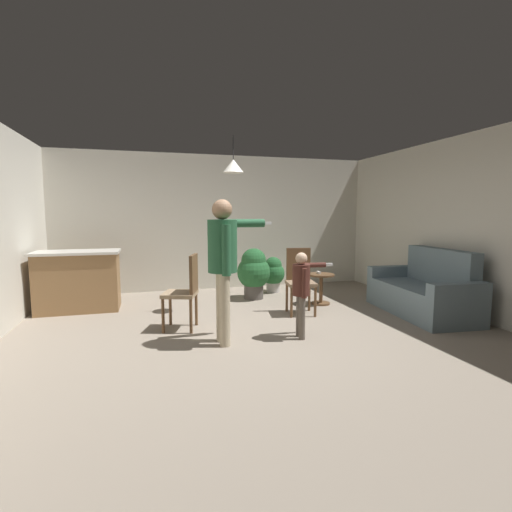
{
  "coord_description": "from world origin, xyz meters",
  "views": [
    {
      "loc": [
        -1.33,
        -4.43,
        1.53
      ],
      "look_at": [
        -0.06,
        0.1,
        1.0
      ],
      "focal_mm": 26.38,
      "sensor_mm": 36.0,
      "label": 1
    }
  ],
  "objects_px": {
    "person_adult": "(224,255)",
    "spare_remote_on_table": "(319,273)",
    "potted_plant_corner": "(254,271)",
    "potted_plant_by_wall": "(273,273)",
    "kitchen_counter": "(78,281)",
    "dining_chair_near_wall": "(185,289)",
    "dining_chair_by_counter": "(300,278)",
    "side_table_by_couch": "(321,285)",
    "couch_floral": "(424,293)",
    "person_child": "(302,285)"
  },
  "relations": [
    {
      "from": "person_adult",
      "to": "spare_remote_on_table",
      "type": "xyz_separation_m",
      "value": [
        1.92,
        1.52,
        -0.51
      ]
    },
    {
      "from": "potted_plant_corner",
      "to": "potted_plant_by_wall",
      "type": "height_order",
      "value": "potted_plant_corner"
    },
    {
      "from": "kitchen_counter",
      "to": "potted_plant_corner",
      "type": "xyz_separation_m",
      "value": [
        2.89,
        0.07,
        0.03
      ]
    },
    {
      "from": "potted_plant_by_wall",
      "to": "dining_chair_near_wall",
      "type": "bearing_deg",
      "value": -133.63
    },
    {
      "from": "potted_plant_by_wall",
      "to": "dining_chair_by_counter",
      "type": "bearing_deg",
      "value": -93.5
    },
    {
      "from": "dining_chair_near_wall",
      "to": "spare_remote_on_table",
      "type": "xyz_separation_m",
      "value": [
        2.31,
        0.83,
        -0.01
      ]
    },
    {
      "from": "side_table_by_couch",
      "to": "dining_chair_near_wall",
      "type": "height_order",
      "value": "dining_chair_near_wall"
    },
    {
      "from": "couch_floral",
      "to": "dining_chair_by_counter",
      "type": "height_order",
      "value": "same"
    },
    {
      "from": "person_adult",
      "to": "spare_remote_on_table",
      "type": "relative_size",
      "value": 13.04
    },
    {
      "from": "side_table_by_couch",
      "to": "dining_chair_by_counter",
      "type": "height_order",
      "value": "dining_chair_by_counter"
    },
    {
      "from": "person_child",
      "to": "dining_chair_near_wall",
      "type": "xyz_separation_m",
      "value": [
        -1.34,
        0.75,
        -0.12
      ]
    },
    {
      "from": "kitchen_counter",
      "to": "dining_chair_by_counter",
      "type": "relative_size",
      "value": 1.26
    },
    {
      "from": "couch_floral",
      "to": "dining_chair_near_wall",
      "type": "distance_m",
      "value": 3.59
    },
    {
      "from": "kitchen_counter",
      "to": "potted_plant_by_wall",
      "type": "bearing_deg",
      "value": 8.74
    },
    {
      "from": "kitchen_counter",
      "to": "dining_chair_near_wall",
      "type": "bearing_deg",
      "value": -43.1
    },
    {
      "from": "person_adult",
      "to": "dining_chair_near_wall",
      "type": "height_order",
      "value": "person_adult"
    },
    {
      "from": "potted_plant_corner",
      "to": "potted_plant_by_wall",
      "type": "bearing_deg",
      "value": 41.33
    },
    {
      "from": "person_adult",
      "to": "person_child",
      "type": "xyz_separation_m",
      "value": [
        0.95,
        -0.06,
        -0.39
      ]
    },
    {
      "from": "side_table_by_couch",
      "to": "dining_chair_near_wall",
      "type": "bearing_deg",
      "value": -161.41
    },
    {
      "from": "dining_chair_by_counter",
      "to": "dining_chair_near_wall",
      "type": "distance_m",
      "value": 1.81
    },
    {
      "from": "person_child",
      "to": "potted_plant_corner",
      "type": "height_order",
      "value": "person_child"
    },
    {
      "from": "potted_plant_by_wall",
      "to": "potted_plant_corner",
      "type": "bearing_deg",
      "value": -138.67
    },
    {
      "from": "couch_floral",
      "to": "kitchen_counter",
      "type": "bearing_deg",
      "value": 77.33
    },
    {
      "from": "person_child",
      "to": "spare_remote_on_table",
      "type": "xyz_separation_m",
      "value": [
        0.97,
        1.58,
        -0.12
      ]
    },
    {
      "from": "couch_floral",
      "to": "side_table_by_couch",
      "type": "relative_size",
      "value": 3.6
    },
    {
      "from": "kitchen_counter",
      "to": "potted_plant_by_wall",
      "type": "height_order",
      "value": "kitchen_counter"
    },
    {
      "from": "kitchen_counter",
      "to": "dining_chair_by_counter",
      "type": "bearing_deg",
      "value": -17.99
    },
    {
      "from": "dining_chair_by_counter",
      "to": "spare_remote_on_table",
      "type": "bearing_deg",
      "value": -129.57
    },
    {
      "from": "dining_chair_near_wall",
      "to": "spare_remote_on_table",
      "type": "bearing_deg",
      "value": -52.59
    },
    {
      "from": "kitchen_counter",
      "to": "spare_remote_on_table",
      "type": "height_order",
      "value": "kitchen_counter"
    },
    {
      "from": "dining_chair_near_wall",
      "to": "potted_plant_by_wall",
      "type": "xyz_separation_m",
      "value": [
        1.87,
        1.96,
        -0.16
      ]
    },
    {
      "from": "spare_remote_on_table",
      "to": "kitchen_counter",
      "type": "bearing_deg",
      "value": 171.02
    },
    {
      "from": "couch_floral",
      "to": "potted_plant_by_wall",
      "type": "xyz_separation_m",
      "value": [
        -1.71,
        2.17,
        0.05
      ]
    },
    {
      "from": "person_adult",
      "to": "spare_remote_on_table",
      "type": "bearing_deg",
      "value": 126.39
    },
    {
      "from": "person_adult",
      "to": "dining_chair_by_counter",
      "type": "distance_m",
      "value": 1.81
    },
    {
      "from": "dining_chair_by_counter",
      "to": "potted_plant_corner",
      "type": "height_order",
      "value": "dining_chair_by_counter"
    },
    {
      "from": "side_table_by_couch",
      "to": "dining_chair_by_counter",
      "type": "xyz_separation_m",
      "value": [
        -0.56,
        -0.42,
        0.22
      ]
    },
    {
      "from": "person_adult",
      "to": "potted_plant_corner",
      "type": "relative_size",
      "value": 1.85
    },
    {
      "from": "potted_plant_by_wall",
      "to": "person_child",
      "type": "bearing_deg",
      "value": -101.07
    },
    {
      "from": "couch_floral",
      "to": "potted_plant_corner",
      "type": "height_order",
      "value": "couch_floral"
    },
    {
      "from": "side_table_by_couch",
      "to": "potted_plant_by_wall",
      "type": "height_order",
      "value": "potted_plant_by_wall"
    },
    {
      "from": "kitchen_counter",
      "to": "potted_plant_corner",
      "type": "relative_size",
      "value": 1.38
    },
    {
      "from": "person_child",
      "to": "dining_chair_by_counter",
      "type": "xyz_separation_m",
      "value": [
        0.43,
        1.11,
        -0.12
      ]
    },
    {
      "from": "side_table_by_couch",
      "to": "person_adult",
      "type": "relative_size",
      "value": 0.31
    },
    {
      "from": "kitchen_counter",
      "to": "side_table_by_couch",
      "type": "bearing_deg",
      "value": -9.58
    },
    {
      "from": "side_table_by_couch",
      "to": "couch_floral",
      "type": "bearing_deg",
      "value": -38.66
    },
    {
      "from": "person_adult",
      "to": "person_child",
      "type": "bearing_deg",
      "value": 84.42
    },
    {
      "from": "dining_chair_near_wall",
      "to": "potted_plant_corner",
      "type": "relative_size",
      "value": 1.09
    },
    {
      "from": "kitchen_counter",
      "to": "person_adult",
      "type": "height_order",
      "value": "person_adult"
    },
    {
      "from": "person_child",
      "to": "potted_plant_corner",
      "type": "distance_m",
      "value": 2.26
    }
  ]
}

